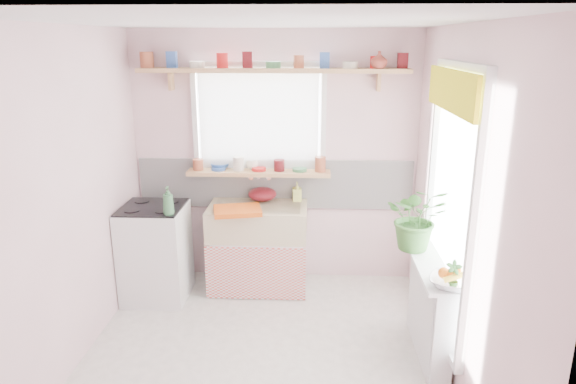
{
  "coord_description": "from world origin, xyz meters",
  "views": [
    {
      "loc": [
        0.38,
        -3.38,
        2.39
      ],
      "look_at": [
        0.18,
        0.55,
        1.22
      ],
      "focal_mm": 32.0,
      "sensor_mm": 36.0,
      "label": 1
    }
  ],
  "objects": [
    {
      "name": "shelf_crockery",
      "position": [
        -0.0,
        1.47,
        2.2
      ],
      "size": [
        2.47,
        0.11,
        0.12
      ],
      "color": "#A55133",
      "rests_on": "pine_shelf"
    },
    {
      "name": "sill_crockery",
      "position": [
        -0.17,
        1.48,
        1.22
      ],
      "size": [
        1.35,
        0.11,
        0.12
      ],
      "color": "#A55133",
      "rests_on": "windowsill"
    },
    {
      "name": "sill_bowl",
      "position": [
        -0.54,
        1.54,
        1.19
      ],
      "size": [
        0.24,
        0.24,
        0.06
      ],
      "primitive_type": "imported",
      "rotation": [
        0.0,
        0.0,
        0.36
      ],
      "color": "#3563AC",
      "rests_on": "windowsill"
    },
    {
      "name": "windowsill",
      "position": [
        -0.15,
        1.48,
        1.14
      ],
      "size": [
        1.4,
        0.22,
        0.04
      ],
      "primitive_type": "cube",
      "color": "tan",
      "rests_on": "room"
    },
    {
      "name": "colander",
      "position": [
        -0.12,
        1.5,
        0.91
      ],
      "size": [
        0.35,
        0.35,
        0.13
      ],
      "primitive_type": "ellipsoid",
      "rotation": [
        0.0,
        0.0,
        -0.25
      ],
      "color": "maroon",
      "rests_on": "sink_unit"
    },
    {
      "name": "sill_cup",
      "position": [
        -0.22,
        1.54,
        1.21
      ],
      "size": [
        0.15,
        0.15,
        0.09
      ],
      "primitive_type": "imported",
      "rotation": [
        0.0,
        0.0,
        -0.29
      ],
      "color": "white",
      "rests_on": "windowsill"
    },
    {
      "name": "cooker_bottle",
      "position": [
        -0.88,
        0.83,
        1.04
      ],
      "size": [
        0.1,
        0.1,
        0.26
      ],
      "primitive_type": "imported",
      "rotation": [
        0.0,
        0.0,
        -0.05
      ],
      "color": "#3A7547",
      "rests_on": "cooker"
    },
    {
      "name": "radiator_ledge",
      "position": [
        1.3,
        0.2,
        0.4
      ],
      "size": [
        0.22,
        0.95,
        0.78
      ],
      "color": "white",
      "rests_on": "ground"
    },
    {
      "name": "room",
      "position": [
        0.66,
        0.86,
        1.37
      ],
      "size": [
        3.2,
        3.2,
        3.2
      ],
      "color": "white",
      "rests_on": "ground"
    },
    {
      "name": "dish_tray",
      "position": [
        -0.32,
        1.1,
        0.87
      ],
      "size": [
        0.49,
        0.41,
        0.04
      ],
      "primitive_type": "cube",
      "rotation": [
        0.0,
        0.0,
        0.22
      ],
      "color": "#E55C14",
      "rests_on": "sink_unit"
    },
    {
      "name": "fruit_bowl",
      "position": [
        1.33,
        -0.17,
        0.81
      ],
      "size": [
        0.38,
        0.38,
        0.07
      ],
      "primitive_type": "imported",
      "rotation": [
        0.0,
        0.0,
        -0.39
      ],
      "color": "silver",
      "rests_on": "radiator_ledge"
    },
    {
      "name": "soap_bottle_sink",
      "position": [
        0.22,
        1.5,
        0.95
      ],
      "size": [
        0.09,
        0.1,
        0.19
      ],
      "primitive_type": "imported",
      "rotation": [
        0.0,
        0.0,
        0.1
      ],
      "color": "#C6D35D",
      "rests_on": "sink_unit"
    },
    {
      "name": "herb_pot",
      "position": [
        1.33,
        -0.2,
        0.88
      ],
      "size": [
        0.12,
        0.09,
        0.21
      ],
      "primitive_type": "imported",
      "rotation": [
        0.0,
        0.0,
        -0.16
      ],
      "color": "#2D5B24",
      "rests_on": "radiator_ledge"
    },
    {
      "name": "cooker",
      "position": [
        -1.1,
        1.05,
        0.46
      ],
      "size": [
        0.58,
        0.58,
        0.93
      ],
      "color": "white",
      "rests_on": "ground"
    },
    {
      "name": "shelf_vase",
      "position": [
        0.96,
        1.41,
        2.22
      ],
      "size": [
        0.17,
        0.17,
        0.16
      ],
      "primitive_type": "imported",
      "rotation": [
        0.0,
        0.0,
        -0.14
      ],
      "color": "brown",
      "rests_on": "pine_shelf"
    },
    {
      "name": "pine_shelf",
      "position": [
        0.0,
        1.47,
        2.12
      ],
      "size": [
        2.52,
        0.24,
        0.04
      ],
      "primitive_type": "cube",
      "color": "tan",
      "rests_on": "room"
    },
    {
      "name": "jade_plant",
      "position": [
        1.21,
        0.49,
        1.04
      ],
      "size": [
        0.53,
        0.47,
        0.54
      ],
      "primitive_type": "imported",
      "rotation": [
        0.0,
        0.0,
        -0.12
      ],
      "color": "#396F2C",
      "rests_on": "radiator_ledge"
    },
    {
      "name": "sink_unit",
      "position": [
        -0.15,
        1.29,
        0.43
      ],
      "size": [
        0.95,
        0.65,
        1.11
      ],
      "color": "white",
      "rests_on": "ground"
    },
    {
      "name": "fruit",
      "position": [
        1.34,
        -0.16,
        0.87
      ],
      "size": [
        0.2,
        0.14,
        0.1
      ],
      "color": "orange",
      "rests_on": "fruit_bowl"
    }
  ]
}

